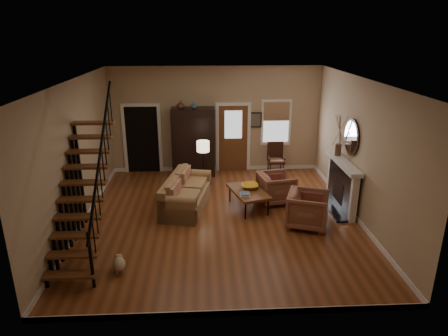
{
  "coord_description": "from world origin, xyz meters",
  "views": [
    {
      "loc": [
        -0.38,
        -8.71,
        4.35
      ],
      "look_at": [
        0.1,
        0.4,
        1.15
      ],
      "focal_mm": 32.0,
      "sensor_mm": 36.0,
      "label": 1
    }
  ],
  "objects_px": {
    "armoire": "(193,142)",
    "armchair_right": "(276,188)",
    "floor_lamp": "(203,168)",
    "side_chair": "(276,159)",
    "sofa": "(187,193)",
    "coffee_table": "(248,199)",
    "armchair_left": "(308,209)"
  },
  "relations": [
    {
      "from": "armchair_left",
      "to": "floor_lamp",
      "type": "height_order",
      "value": "floor_lamp"
    },
    {
      "from": "armoire",
      "to": "sofa",
      "type": "xyz_separation_m",
      "value": [
        -0.14,
        -2.44,
        -0.66
      ]
    },
    {
      "from": "sofa",
      "to": "armchair_right",
      "type": "bearing_deg",
      "value": 16.06
    },
    {
      "from": "armoire",
      "to": "sofa",
      "type": "distance_m",
      "value": 2.53
    },
    {
      "from": "armchair_left",
      "to": "side_chair",
      "type": "relative_size",
      "value": 0.89
    },
    {
      "from": "armchair_right",
      "to": "coffee_table",
      "type": "bearing_deg",
      "value": 103.96
    },
    {
      "from": "armoire",
      "to": "coffee_table",
      "type": "distance_m",
      "value": 3.08
    },
    {
      "from": "armchair_left",
      "to": "side_chair",
      "type": "xyz_separation_m",
      "value": [
        -0.13,
        3.44,
        0.1
      ]
    },
    {
      "from": "side_chair",
      "to": "armoire",
      "type": "bearing_deg",
      "value": 175.52
    },
    {
      "from": "sofa",
      "to": "coffee_table",
      "type": "relative_size",
      "value": 1.66
    },
    {
      "from": "coffee_table",
      "to": "armchair_right",
      "type": "bearing_deg",
      "value": 24.81
    },
    {
      "from": "side_chair",
      "to": "floor_lamp",
      "type": "bearing_deg",
      "value": -149.29
    },
    {
      "from": "armchair_right",
      "to": "armchair_left",
      "type": "bearing_deg",
      "value": -171.46
    },
    {
      "from": "armchair_right",
      "to": "side_chair",
      "type": "bearing_deg",
      "value": -20.65
    },
    {
      "from": "coffee_table",
      "to": "floor_lamp",
      "type": "bearing_deg",
      "value": 136.44
    },
    {
      "from": "sofa",
      "to": "armchair_right",
      "type": "distance_m",
      "value": 2.34
    },
    {
      "from": "coffee_table",
      "to": "armchair_right",
      "type": "height_order",
      "value": "armchair_right"
    },
    {
      "from": "armchair_right",
      "to": "floor_lamp",
      "type": "xyz_separation_m",
      "value": [
        -1.9,
        0.71,
        0.35
      ]
    },
    {
      "from": "floor_lamp",
      "to": "side_chair",
      "type": "relative_size",
      "value": 1.47
    },
    {
      "from": "armoire",
      "to": "sofa",
      "type": "bearing_deg",
      "value": -93.29
    },
    {
      "from": "armoire",
      "to": "armchair_right",
      "type": "bearing_deg",
      "value": -45.72
    },
    {
      "from": "armchair_right",
      "to": "sofa",
      "type": "bearing_deg",
      "value": 83.8
    },
    {
      "from": "armoire",
      "to": "side_chair",
      "type": "relative_size",
      "value": 2.06
    },
    {
      "from": "armchair_left",
      "to": "side_chair",
      "type": "distance_m",
      "value": 3.44
    },
    {
      "from": "sofa",
      "to": "floor_lamp",
      "type": "xyz_separation_m",
      "value": [
        0.44,
        0.9,
        0.35
      ]
    },
    {
      "from": "coffee_table",
      "to": "side_chair",
      "type": "relative_size",
      "value": 1.25
    },
    {
      "from": "coffee_table",
      "to": "armchair_left",
      "type": "height_order",
      "value": "armchair_left"
    },
    {
      "from": "sofa",
      "to": "armchair_right",
      "type": "relative_size",
      "value": 2.43
    },
    {
      "from": "armchair_left",
      "to": "side_chair",
      "type": "bearing_deg",
      "value": 21.55
    },
    {
      "from": "armoire",
      "to": "armchair_left",
      "type": "height_order",
      "value": "armoire"
    },
    {
      "from": "coffee_table",
      "to": "side_chair",
      "type": "bearing_deg",
      "value": 64.96
    },
    {
      "from": "floor_lamp",
      "to": "sofa",
      "type": "bearing_deg",
      "value": -115.89
    }
  ]
}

